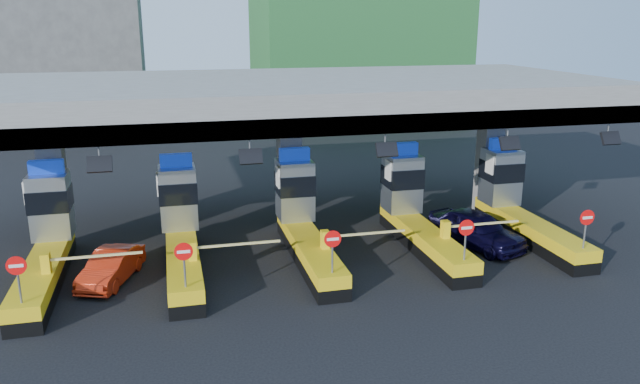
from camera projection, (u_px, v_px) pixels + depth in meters
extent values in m
plane|color=black|center=(304.00, 253.00, 26.24)|extent=(120.00, 120.00, 0.00)
cube|color=slate|center=(288.00, 96.00, 27.38)|extent=(28.00, 12.00, 1.50)
cube|color=#4C4C49|center=(319.00, 126.00, 22.15)|extent=(28.00, 0.60, 0.70)
cube|color=slate|center=(54.00, 187.00, 26.00)|extent=(1.00, 1.00, 5.50)
cube|color=slate|center=(289.00, 173.00, 28.31)|extent=(1.00, 1.00, 5.50)
cube|color=slate|center=(489.00, 162.00, 30.62)|extent=(1.00, 1.00, 5.50)
cylinder|color=slate|center=(99.00, 153.00, 20.58)|extent=(0.06, 0.06, 0.50)
cube|color=black|center=(99.00, 164.00, 20.49)|extent=(0.80, 0.38, 0.54)
cylinder|color=slate|center=(250.00, 146.00, 21.73)|extent=(0.06, 0.06, 0.50)
cube|color=black|center=(251.00, 157.00, 21.64)|extent=(0.80, 0.38, 0.54)
cylinder|color=slate|center=(385.00, 139.00, 22.89)|extent=(0.06, 0.06, 0.50)
cube|color=black|center=(387.00, 150.00, 22.79)|extent=(0.80, 0.38, 0.54)
cylinder|color=slate|center=(508.00, 133.00, 24.04)|extent=(0.06, 0.06, 0.50)
cube|color=black|center=(510.00, 143.00, 23.95)|extent=(0.80, 0.38, 0.54)
cylinder|color=slate|center=(608.00, 129.00, 25.08)|extent=(0.06, 0.06, 0.50)
cube|color=black|center=(611.00, 138.00, 24.99)|extent=(0.80, 0.38, 0.54)
cube|color=black|center=(45.00, 280.00, 22.93)|extent=(1.20, 8.00, 0.50)
cube|color=#E5B70C|center=(43.00, 267.00, 22.80)|extent=(1.20, 8.00, 0.50)
cube|color=#9EA3A8|center=(51.00, 205.00, 25.00)|extent=(1.50, 1.50, 2.60)
cube|color=black|center=(50.00, 198.00, 24.90)|extent=(1.56, 1.56, 0.90)
cube|color=#0C2DBF|center=(46.00, 167.00, 24.58)|extent=(1.30, 0.35, 0.55)
cube|color=white|center=(26.00, 192.00, 24.35)|extent=(0.06, 0.70, 0.90)
cylinder|color=slate|center=(19.00, 283.00, 19.19)|extent=(0.07, 0.07, 1.30)
cylinder|color=red|center=(16.00, 266.00, 19.00)|extent=(0.60, 0.04, 0.60)
cube|color=white|center=(16.00, 266.00, 18.98)|extent=(0.42, 0.02, 0.10)
cube|color=#E5B70C|center=(46.00, 263.00, 21.59)|extent=(0.30, 0.35, 0.70)
cube|color=white|center=(96.00, 256.00, 21.95)|extent=(3.20, 0.08, 0.08)
cube|color=black|center=(183.00, 267.00, 24.08)|extent=(1.20, 8.00, 0.50)
cube|color=#E5B70C|center=(183.00, 255.00, 23.95)|extent=(1.20, 8.00, 0.50)
cube|color=#9EA3A8|center=(178.00, 197.00, 26.16)|extent=(1.50, 1.50, 2.60)
cube|color=black|center=(178.00, 190.00, 26.06)|extent=(1.56, 1.56, 0.90)
cube|color=#0C2DBF|center=(176.00, 160.00, 25.73)|extent=(1.30, 0.35, 0.55)
cube|color=white|center=(157.00, 184.00, 25.50)|extent=(0.06, 0.70, 0.90)
cylinder|color=slate|center=(185.00, 268.00, 20.34)|extent=(0.07, 0.07, 1.30)
cylinder|color=red|center=(184.00, 252.00, 20.15)|extent=(0.60, 0.04, 0.60)
cube|color=white|center=(184.00, 252.00, 20.13)|extent=(0.42, 0.02, 0.10)
cube|color=#E5B70C|center=(192.00, 251.00, 22.75)|extent=(0.30, 0.35, 0.70)
cube|color=white|center=(238.00, 244.00, 23.10)|extent=(3.20, 0.08, 0.08)
cube|color=black|center=(309.00, 256.00, 25.24)|extent=(1.20, 8.00, 0.50)
cube|color=#E5B70C|center=(309.00, 244.00, 25.11)|extent=(1.20, 8.00, 0.50)
cube|color=#9EA3A8|center=(295.00, 189.00, 27.31)|extent=(1.50, 1.50, 2.60)
cube|color=black|center=(295.00, 183.00, 27.21)|extent=(1.56, 1.56, 0.90)
cube|color=#0C2DBF|center=(294.00, 154.00, 26.89)|extent=(1.30, 0.35, 0.55)
cube|color=white|center=(278.00, 177.00, 26.66)|extent=(0.06, 0.70, 0.90)
cylinder|color=slate|center=(332.00, 255.00, 21.50)|extent=(0.07, 0.07, 1.30)
cylinder|color=red|center=(333.00, 239.00, 21.31)|extent=(0.60, 0.04, 0.60)
cube|color=white|center=(333.00, 239.00, 21.28)|extent=(0.42, 0.02, 0.10)
cube|color=#E5B70C|center=(325.00, 239.00, 23.90)|extent=(0.30, 0.35, 0.70)
cube|color=white|center=(366.00, 234.00, 24.26)|extent=(3.20, 0.08, 0.08)
cube|color=black|center=(424.00, 246.00, 26.39)|extent=(1.20, 8.00, 0.50)
cube|color=#E5B70C|center=(425.00, 234.00, 26.26)|extent=(1.20, 8.00, 0.50)
cube|color=#9EA3A8|center=(402.00, 183.00, 28.46)|extent=(1.50, 1.50, 2.60)
cube|color=black|center=(402.00, 176.00, 28.37)|extent=(1.56, 1.56, 0.90)
cube|color=#0C2DBF|center=(403.00, 149.00, 28.04)|extent=(1.30, 0.35, 0.55)
cube|color=white|center=(388.00, 170.00, 27.81)|extent=(0.06, 0.70, 0.90)
cylinder|color=slate|center=(465.00, 243.00, 22.65)|extent=(0.07, 0.07, 1.30)
cylinder|color=red|center=(467.00, 228.00, 22.46)|extent=(0.60, 0.04, 0.60)
cube|color=white|center=(467.00, 228.00, 22.44)|extent=(0.42, 0.02, 0.10)
cube|color=#E5B70C|center=(445.00, 229.00, 25.06)|extent=(0.30, 0.35, 0.70)
cube|color=white|center=(483.00, 224.00, 25.41)|extent=(3.20, 0.08, 0.08)
cube|color=black|center=(529.00, 236.00, 27.55)|extent=(1.20, 8.00, 0.50)
cube|color=#E5B70C|center=(530.00, 225.00, 27.41)|extent=(1.20, 8.00, 0.50)
cube|color=#9EA3A8|center=(501.00, 176.00, 29.62)|extent=(1.50, 1.50, 2.60)
cube|color=black|center=(501.00, 170.00, 29.52)|extent=(1.56, 1.56, 0.90)
cube|color=#0C2DBF|center=(503.00, 144.00, 29.20)|extent=(1.30, 0.35, 0.55)
cube|color=white|center=(490.00, 164.00, 28.97)|extent=(0.06, 0.70, 0.90)
cylinder|color=slate|center=(585.00, 232.00, 23.81)|extent=(0.07, 0.07, 1.30)
cylinder|color=red|center=(587.00, 217.00, 23.62)|extent=(0.60, 0.04, 0.60)
cube|color=white|center=(588.00, 218.00, 23.59)|extent=(0.42, 0.02, 0.10)
cube|color=#E5B70C|center=(555.00, 220.00, 26.21)|extent=(0.30, 0.35, 0.70)
cube|color=white|center=(589.00, 215.00, 26.57)|extent=(3.20, 0.08, 0.08)
cube|color=#4C4C49|center=(58.00, 25.00, 54.28)|extent=(14.00, 10.00, 18.00)
imported|color=black|center=(476.00, 229.00, 26.87)|extent=(3.37, 4.93, 1.56)
imported|color=red|center=(111.00, 267.00, 23.23)|extent=(2.44, 3.86, 1.20)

